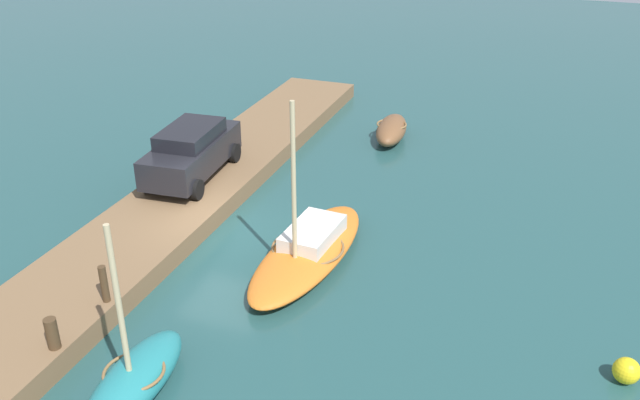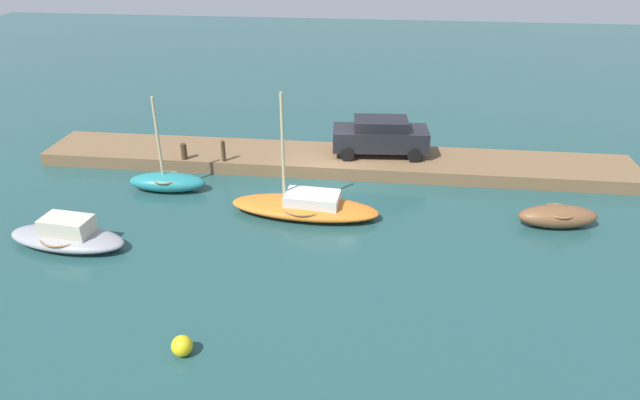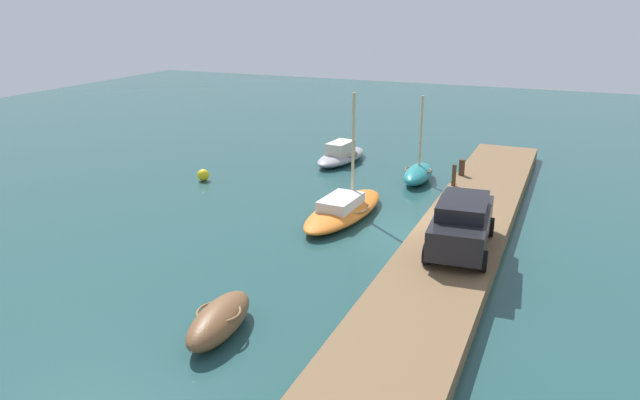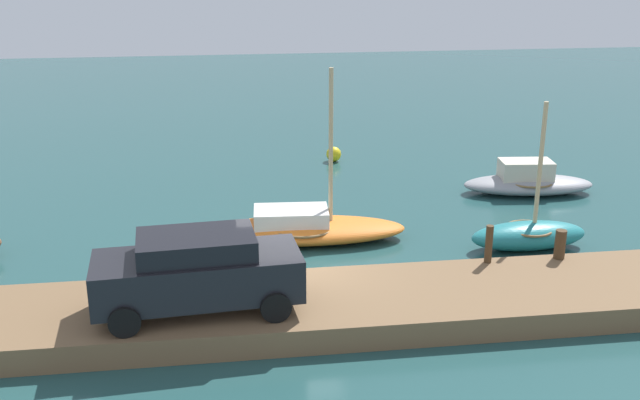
% 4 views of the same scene
% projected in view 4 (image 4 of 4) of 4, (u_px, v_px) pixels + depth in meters
% --- Properties ---
extents(ground_plane, '(84.00, 84.00, 0.00)m').
position_uv_depth(ground_plane, '(289.00, 286.00, 18.38)').
color(ground_plane, '#234C4C').
extents(dock_platform, '(26.99, 3.08, 0.58)m').
position_uv_depth(dock_platform, '(297.00, 309.00, 16.57)').
color(dock_platform, brown).
rests_on(dock_platform, ground_plane).
extents(motorboat_grey, '(4.49, 2.10, 1.14)m').
position_uv_depth(motorboat_grey, '(528.00, 182.00, 25.17)').
color(motorboat_grey, '#939399').
rests_on(motorboat_grey, ground_plane).
extents(sailboat_orange, '(5.93, 2.31, 4.86)m').
position_uv_depth(sailboat_orange, '(301.00, 228.00, 21.11)').
color(sailboat_orange, orange).
rests_on(sailboat_orange, ground_plane).
extents(rowboat_teal, '(3.30, 1.33, 4.08)m').
position_uv_depth(rowboat_teal, '(529.00, 234.00, 20.53)').
color(rowboat_teal, teal).
rests_on(rowboat_teal, ground_plane).
extents(mooring_post_west, '(0.18, 0.18, 0.95)m').
position_uv_depth(mooring_post_west, '(489.00, 244.00, 18.16)').
color(mooring_post_west, '#47331E').
rests_on(mooring_post_west, dock_platform).
extents(mooring_post_mid_west, '(0.27, 0.27, 0.73)m').
position_uv_depth(mooring_post_mid_west, '(560.00, 244.00, 18.44)').
color(mooring_post_mid_west, '#47331E').
rests_on(mooring_post_mid_west, dock_platform).
extents(parked_car, '(4.39, 2.16, 1.70)m').
position_uv_depth(parked_car, '(198.00, 271.00, 15.63)').
color(parked_car, black).
rests_on(parked_car, dock_platform).
extents(marker_buoy, '(0.57, 0.57, 0.57)m').
position_uv_depth(marker_buoy, '(334.00, 154.00, 28.95)').
color(marker_buoy, yellow).
rests_on(marker_buoy, ground_plane).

